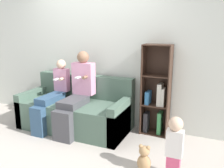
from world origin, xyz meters
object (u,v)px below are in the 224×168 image
at_px(couch, 76,111).
at_px(toddler_standing, 174,144).
at_px(child_seated, 52,95).
at_px(teddy_bear, 144,159).
at_px(adult_seated, 77,92).
at_px(bookshelf, 156,96).

height_order(couch, toddler_standing, couch).
xyz_separation_m(child_seated, teddy_bear, (1.82, -0.63, -0.42)).
relative_size(couch, adult_seated, 1.40).
distance_m(adult_seated, teddy_bear, 1.60).
distance_m(adult_seated, child_seated, 0.48).
relative_size(adult_seated, teddy_bear, 3.87).
height_order(child_seated, teddy_bear, child_seated).
relative_size(couch, child_seated, 1.60).
bearing_deg(teddy_bear, bookshelf, 97.09).
relative_size(adult_seated, toddler_standing, 1.80).
distance_m(couch, bookshelf, 1.39).
distance_m(child_seated, bookshelf, 1.75).
distance_m(toddler_standing, bookshelf, 1.21).
distance_m(adult_seated, bookshelf, 1.29).
xyz_separation_m(adult_seated, teddy_bear, (1.35, -0.68, -0.52)).
relative_size(adult_seated, child_seated, 1.15).
height_order(child_seated, toddler_standing, child_seated).
bearing_deg(adult_seated, couch, 129.65).
relative_size(toddler_standing, teddy_bear, 2.15).
height_order(toddler_standing, bookshelf, bookshelf).
bearing_deg(toddler_standing, bookshelf, 113.82).
distance_m(couch, adult_seated, 0.40).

